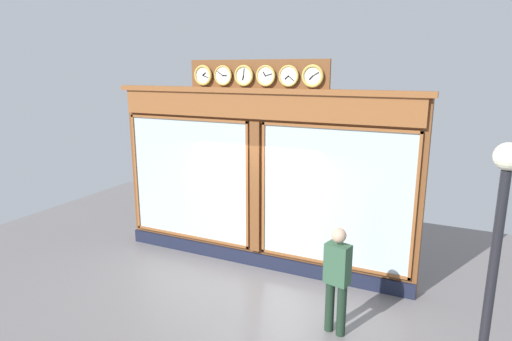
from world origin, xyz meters
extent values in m
plane|color=slate|center=(0.00, 2.80, 0.00)|extent=(14.00, 14.00, 0.00)
cube|color=brown|center=(0.00, -0.15, 1.74)|extent=(6.19, 0.30, 3.49)
cube|color=#191E33|center=(0.00, 0.02, 0.14)|extent=(6.19, 0.08, 0.28)
cube|color=brown|center=(0.00, 0.04, 3.25)|extent=(6.07, 0.08, 0.48)
cube|color=brown|center=(0.00, 0.02, 3.54)|extent=(6.32, 0.20, 0.10)
cube|color=silver|center=(-1.57, 0.01, 1.66)|extent=(2.75, 0.02, 2.51)
cube|color=brown|center=(-1.57, 0.04, 2.94)|extent=(2.85, 0.04, 0.05)
cube|color=brown|center=(-1.57, 0.04, 0.37)|extent=(2.85, 0.04, 0.05)
cube|color=brown|center=(-2.97, 0.04, 1.66)|extent=(0.05, 0.04, 2.61)
cube|color=brown|center=(-0.18, 0.04, 1.66)|extent=(0.05, 0.04, 2.61)
cube|color=silver|center=(1.57, 0.01, 1.66)|extent=(2.75, 0.02, 2.51)
cube|color=brown|center=(1.57, 0.04, 2.94)|extent=(2.85, 0.04, 0.05)
cube|color=brown|center=(1.57, 0.04, 0.37)|extent=(2.85, 0.04, 0.05)
cube|color=brown|center=(2.97, 0.04, 1.66)|extent=(0.05, 0.04, 2.61)
cube|color=brown|center=(0.18, 0.04, 1.66)|extent=(0.05, 0.04, 2.61)
cube|color=brown|center=(0.00, 0.03, 1.66)|extent=(0.20, 0.10, 2.61)
cube|color=brown|center=(0.00, -0.02, 3.81)|extent=(2.82, 0.06, 0.58)
cylinder|color=white|center=(-1.12, 0.06, 3.81)|extent=(0.32, 0.02, 0.32)
torus|color=gold|center=(-1.12, 0.06, 3.81)|extent=(0.40, 0.05, 0.40)
cube|color=black|center=(-1.09, 0.07, 3.78)|extent=(0.07, 0.01, 0.08)
cube|color=black|center=(-1.17, 0.07, 3.84)|extent=(0.12, 0.01, 0.08)
sphere|color=black|center=(-1.12, 0.08, 3.81)|extent=(0.02, 0.02, 0.02)
cylinder|color=white|center=(-0.67, 0.06, 3.81)|extent=(0.32, 0.02, 0.32)
torus|color=gold|center=(-0.67, 0.06, 3.81)|extent=(0.38, 0.04, 0.38)
cube|color=black|center=(-0.64, 0.07, 3.78)|extent=(0.08, 0.01, 0.07)
cube|color=black|center=(-0.72, 0.07, 3.77)|extent=(0.11, 0.01, 0.09)
sphere|color=black|center=(-0.67, 0.08, 3.81)|extent=(0.02, 0.02, 0.02)
cylinder|color=white|center=(-0.22, 0.06, 3.81)|extent=(0.32, 0.02, 0.32)
torus|color=gold|center=(-0.22, 0.06, 3.81)|extent=(0.38, 0.04, 0.38)
cube|color=black|center=(-0.20, 0.07, 3.85)|extent=(0.06, 0.01, 0.08)
cube|color=black|center=(-0.29, 0.07, 3.83)|extent=(0.13, 0.01, 0.05)
sphere|color=black|center=(-0.22, 0.08, 3.81)|extent=(0.02, 0.02, 0.02)
cylinder|color=white|center=(0.22, 0.06, 3.81)|extent=(0.32, 0.02, 0.32)
torus|color=gold|center=(0.22, 0.06, 3.81)|extent=(0.39, 0.05, 0.39)
cube|color=black|center=(0.23, 0.07, 3.77)|extent=(0.04, 0.01, 0.09)
cube|color=black|center=(0.22, 0.07, 3.88)|extent=(0.03, 0.01, 0.13)
sphere|color=black|center=(0.22, 0.08, 3.81)|extent=(0.02, 0.02, 0.02)
cylinder|color=white|center=(0.67, 0.06, 3.81)|extent=(0.32, 0.02, 0.32)
torus|color=gold|center=(0.67, 0.06, 3.81)|extent=(0.38, 0.04, 0.38)
cube|color=black|center=(0.63, 0.07, 3.81)|extent=(0.09, 0.01, 0.02)
cube|color=black|center=(0.73, 0.07, 3.85)|extent=(0.12, 0.01, 0.08)
sphere|color=black|center=(0.67, 0.08, 3.81)|extent=(0.02, 0.02, 0.02)
cylinder|color=white|center=(1.12, 0.06, 3.81)|extent=(0.32, 0.02, 0.32)
torus|color=gold|center=(1.12, 0.06, 3.81)|extent=(0.40, 0.05, 0.40)
cube|color=black|center=(1.08, 0.07, 3.84)|extent=(0.08, 0.01, 0.07)
cube|color=black|center=(1.05, 0.07, 3.79)|extent=(0.13, 0.01, 0.06)
sphere|color=black|center=(1.12, 0.08, 3.81)|extent=(0.02, 0.02, 0.02)
cylinder|color=#1C2F21|center=(-1.99, 1.55, 0.41)|extent=(0.14, 0.14, 0.82)
cylinder|color=#1C2F21|center=(-2.18, 1.60, 0.41)|extent=(0.14, 0.14, 0.82)
cube|color=#33563D|center=(-2.08, 1.57, 1.13)|extent=(0.40, 0.30, 0.62)
sphere|color=tan|center=(-2.08, 1.57, 1.58)|extent=(0.22, 0.22, 0.22)
cylinder|color=black|center=(-3.98, 2.63, 1.48)|extent=(0.10, 0.10, 2.96)
sphere|color=#F4EFCC|center=(-3.98, 2.63, 3.10)|extent=(0.28, 0.28, 0.28)
camera|label=1|loc=(-3.54, 7.42, 3.93)|focal=30.42mm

